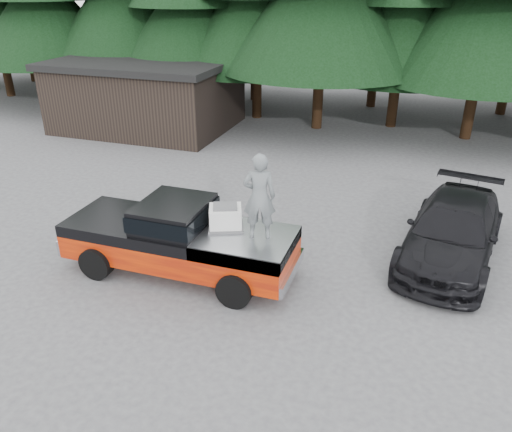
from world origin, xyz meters
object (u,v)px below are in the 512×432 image
(parked_car, at_px, (453,231))
(man_on_bed, at_px, (259,197))
(pickup_truck, at_px, (180,248))
(utility_building, at_px, (148,93))
(air_compressor, at_px, (225,218))

(parked_car, bearing_deg, man_on_bed, -137.09)
(pickup_truck, distance_m, man_on_bed, 2.70)
(man_on_bed, height_order, utility_building, man_on_bed)
(air_compressor, distance_m, utility_building, 14.58)
(man_on_bed, xyz_separation_m, parked_car, (4.44, 2.89, -1.57))
(man_on_bed, xyz_separation_m, utility_building, (-9.74, 11.80, -0.70))
(air_compressor, distance_m, parked_car, 6.06)
(pickup_truck, bearing_deg, air_compressor, 11.69)
(utility_building, bearing_deg, air_compressor, -52.80)
(man_on_bed, height_order, parked_car, man_on_bed)
(pickup_truck, bearing_deg, parked_car, 24.27)
(pickup_truck, relative_size, parked_car, 1.10)
(pickup_truck, xyz_separation_m, utility_building, (-7.65, 11.86, 1.00))
(pickup_truck, bearing_deg, man_on_bed, 1.49)
(pickup_truck, distance_m, utility_building, 14.14)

